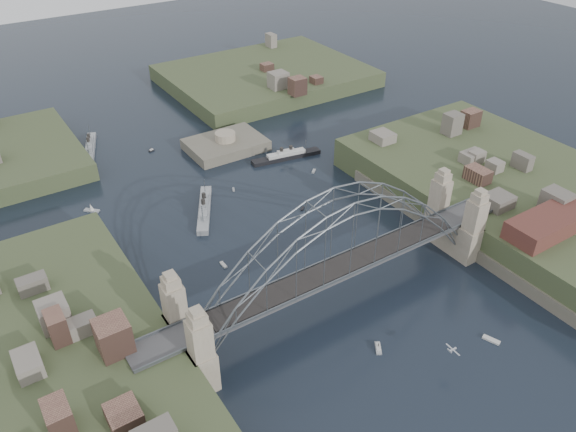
% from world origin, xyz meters
% --- Properties ---
extents(ground, '(500.00, 500.00, 0.00)m').
position_xyz_m(ground, '(0.00, 0.00, 0.00)').
color(ground, black).
rests_on(ground, ground).
extents(bridge, '(84.00, 13.80, 24.60)m').
position_xyz_m(bridge, '(0.00, 0.00, 12.32)').
color(bridge, '#48484A').
rests_on(bridge, ground).
extents(shore_west, '(50.50, 90.00, 12.00)m').
position_xyz_m(shore_west, '(-57.32, 0.00, 1.97)').
color(shore_west, '#3A4627').
rests_on(shore_west, ground).
extents(shore_east, '(50.50, 90.00, 12.00)m').
position_xyz_m(shore_east, '(57.32, 0.00, 1.97)').
color(shore_east, '#3A4627').
rests_on(shore_east, ground).
extents(headland_ne, '(70.00, 55.00, 9.50)m').
position_xyz_m(headland_ne, '(50.00, 110.00, 0.75)').
color(headland_ne, '#3A4627').
rests_on(headland_ne, ground).
extents(fort_island, '(22.00, 16.00, 9.40)m').
position_xyz_m(fort_island, '(12.00, 70.00, -0.34)').
color(fort_island, '#5B5647').
rests_on(fort_island, ground).
extents(wharf_shed, '(20.00, 8.00, 4.00)m').
position_xyz_m(wharf_shed, '(44.00, -14.00, 10.00)').
color(wharf_shed, '#592D26').
rests_on(wharf_shed, shore_east).
extents(naval_cruiser_near, '(12.08, 19.06, 6.07)m').
position_xyz_m(naval_cruiser_near, '(-8.14, 43.14, 0.94)').
color(naval_cruiser_near, '#95999D').
rests_on(naval_cruiser_near, ground).
extents(naval_cruiser_far, '(8.33, 17.84, 6.09)m').
position_xyz_m(naval_cruiser_far, '(-21.66, 91.77, 0.95)').
color(naval_cruiser_far, '#95999D').
rests_on(naval_cruiser_far, ground).
extents(ocean_liner, '(20.85, 6.12, 5.07)m').
position_xyz_m(ocean_liner, '(23.80, 55.41, 0.79)').
color(ocean_liner, black).
rests_on(ocean_liner, ground).
extents(aeroplane, '(1.66, 3.14, 0.46)m').
position_xyz_m(aeroplane, '(5.55, -24.37, 4.55)').
color(aeroplane, silver).
extents(small_boat_a, '(0.76, 2.27, 0.45)m').
position_xyz_m(small_boat_a, '(-14.01, 22.03, 0.15)').
color(small_boat_a, beige).
rests_on(small_boat_a, ground).
extents(small_boat_b, '(1.71, 1.55, 0.45)m').
position_xyz_m(small_boat_b, '(12.74, 30.95, 0.15)').
color(small_boat_b, beige).
rests_on(small_boat_b, ground).
extents(small_boat_c, '(2.43, 3.02, 1.43)m').
position_xyz_m(small_boat_c, '(-1.71, -14.36, 0.28)').
color(small_boat_c, beige).
rests_on(small_boat_c, ground).
extents(small_boat_d, '(2.12, 1.98, 0.45)m').
position_xyz_m(small_boat_d, '(25.97, 44.80, 0.15)').
color(small_boat_d, beige).
rests_on(small_boat_d, ground).
extents(small_boat_e, '(3.61, 3.65, 2.38)m').
position_xyz_m(small_boat_e, '(-31.39, 58.67, 0.62)').
color(small_boat_e, beige).
rests_on(small_boat_e, ground).
extents(small_boat_f, '(1.10, 1.69, 0.45)m').
position_xyz_m(small_boat_f, '(2.73, 48.30, 0.15)').
color(small_boat_f, beige).
rests_on(small_boat_f, ground).
extents(small_boat_g, '(2.09, 3.31, 0.45)m').
position_xyz_m(small_boat_g, '(17.00, -24.15, 0.15)').
color(small_boat_g, beige).
rests_on(small_boat_g, ground).
extents(small_boat_h, '(1.84, 1.00, 1.43)m').
position_xyz_m(small_boat_h, '(-7.03, 80.88, 0.29)').
color(small_boat_h, beige).
rests_on(small_boat_h, ground).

